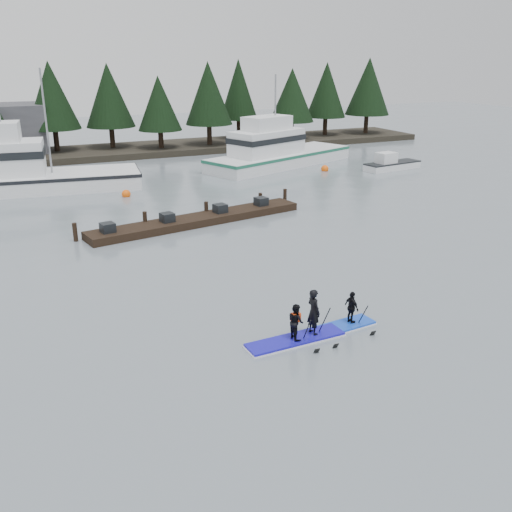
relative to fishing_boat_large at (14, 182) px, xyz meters
name	(u,v)px	position (x,y,z in m)	size (l,w,h in m)	color
ground	(327,337)	(8.74, -28.79, -0.71)	(160.00, 160.00, 0.00)	slate
far_shore	(103,152)	(8.74, 13.21, -0.41)	(70.00, 8.00, 0.60)	#2D281E
treeline	(103,155)	(8.74, 13.21, -0.71)	(60.00, 4.00, 8.00)	black
fishing_boat_large	(14,182)	(0.00, 0.00, 0.00)	(17.09, 6.81, 9.50)	white
fishing_boat_medium	(277,159)	(21.73, 1.06, -0.09)	(15.27, 9.21, 8.74)	white
skiff	(392,166)	(30.05, -4.51, -0.41)	(5.28, 1.58, 0.62)	white
floating_dock	(199,220)	(9.35, -13.37, -0.49)	(13.33, 1.78, 0.44)	black
buoy_c	(325,171)	(24.41, -2.67, -0.71)	(0.63, 0.63, 0.63)	#FF5D0C
buoy_b	(126,196)	(6.98, -4.88, -0.71)	(0.62, 0.62, 0.62)	#FF5D0C
paddleboard_solo	(296,331)	(7.58, -28.58, -0.30)	(3.59, 1.15, 1.84)	#1612B0
paddleboard_duo	(330,317)	(9.02, -28.43, -0.13)	(3.57, 1.33, 2.26)	blue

